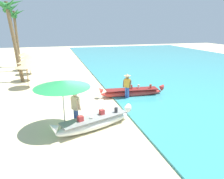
{
  "coord_description": "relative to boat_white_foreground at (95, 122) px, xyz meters",
  "views": [
    {
      "loc": [
        -1.77,
        -9.9,
        4.6
      ],
      "look_at": [
        1.51,
        1.66,
        0.9
      ],
      "focal_mm": 33.35,
      "sensor_mm": 36.0,
      "label": 1
    }
  ],
  "objects": [
    {
      "name": "palm_tree_far_behind",
      "position": [
        -5.38,
        14.78,
        5.02
      ],
      "size": [
        2.38,
        2.91,
        6.8
      ],
      "color": "brown",
      "rests_on": "ground"
    },
    {
      "name": "parasol_row_2",
      "position": [
        -3.9,
        12.92,
        1.43
      ],
      "size": [
        1.6,
        1.6,
        1.91
      ],
      "color": "#8E6B47",
      "rests_on": "ground"
    },
    {
      "name": "ground_plane",
      "position": [
        0.14,
        1.26,
        -0.32
      ],
      "size": [
        80.0,
        80.0,
        0.0
      ],
      "primitive_type": "plane",
      "color": "beige"
    },
    {
      "name": "parasol_row_0",
      "position": [
        -3.65,
        7.99,
        1.43
      ],
      "size": [
        1.6,
        1.6,
        1.91
      ],
      "color": "#8E6B47",
      "rests_on": "ground"
    },
    {
      "name": "person_tourist_customer",
      "position": [
        -0.79,
        0.65,
        0.61
      ],
      "size": [
        0.5,
        0.56,
        1.66
      ],
      "color": "#3D5BA8",
      "rests_on": "ground"
    },
    {
      "name": "person_vendor_hatted",
      "position": [
        2.79,
        3.39,
        0.66
      ],
      "size": [
        0.55,
        0.5,
        1.7
      ],
      "color": "#3D5BA8",
      "rests_on": "ground"
    },
    {
      "name": "palm_tree_mid_cluster",
      "position": [
        -5.33,
        17.34,
        4.79
      ],
      "size": [
        2.42,
        2.51,
        6.46
      ],
      "color": "brown",
      "rests_on": "ground"
    },
    {
      "name": "patio_umbrella_large",
      "position": [
        -1.34,
        0.38,
        1.83
      ],
      "size": [
        2.49,
        2.49,
        2.32
      ],
      "color": "#B7B7BC",
      "rests_on": "ground"
    },
    {
      "name": "sea",
      "position": [
        13.97,
        9.26,
        -0.27
      ],
      "size": [
        24.0,
        56.0,
        0.1
      ],
      "primitive_type": "cube",
      "color": "teal",
      "rests_on": "ground"
    },
    {
      "name": "boat_white_foreground",
      "position": [
        0.0,
        0.0,
        0.0
      ],
      "size": [
        4.06,
        2.01,
        0.87
      ],
      "color": "white",
      "rests_on": "ground"
    },
    {
      "name": "boat_red_midground",
      "position": [
        3.3,
        3.84,
        -0.02
      ],
      "size": [
        4.52,
        1.12,
        0.81
      ],
      "color": "red",
      "rests_on": "ground"
    },
    {
      "name": "palm_tree_tall_inland",
      "position": [
        -4.68,
        10.08,
        5.05
      ],
      "size": [
        2.76,
        2.5,
        6.7
      ],
      "color": "brown",
      "rests_on": "ground"
    },
    {
      "name": "parasol_row_1",
      "position": [
        -3.85,
        10.21,
        1.43
      ],
      "size": [
        1.6,
        1.6,
        1.91
      ],
      "color": "#8E6B47",
      "rests_on": "ground"
    },
    {
      "name": "parasol_row_3",
      "position": [
        -4.48,
        15.18,
        1.43
      ],
      "size": [
        1.6,
        1.6,
        1.91
      ],
      "color": "#8E6B47",
      "rests_on": "ground"
    }
  ]
}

